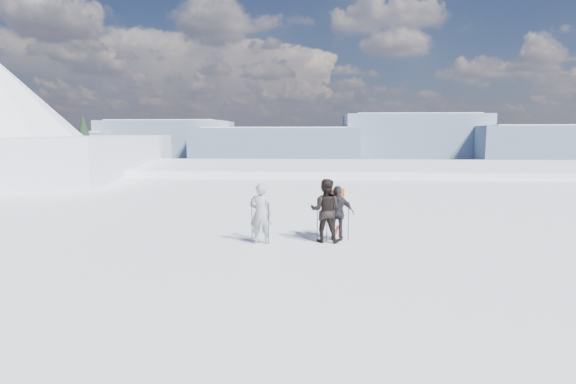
% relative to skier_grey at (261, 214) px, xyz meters
% --- Properties ---
extents(lake_basin, '(820.00, 820.00, 71.62)m').
position_rel_skier_grey_xyz_m(lake_basin, '(2.40, 26.98, -7.40)').
color(lake_basin, white).
rests_on(lake_basin, ground).
extents(far_mountain_range, '(770.00, 110.00, 53.00)m').
position_rel_skier_grey_xyz_m(far_mountain_range, '(32.00, 451.77, -8.09)').
color(far_mountain_range, slate).
rests_on(far_mountain_range, ground).
extents(near_ridge, '(31.37, 35.68, 25.62)m').
position_rel_skier_grey_xyz_m(near_ridge, '(-24.16, 26.33, -4.38)').
color(near_ridge, white).
rests_on(near_ridge, ground).
extents(skier_grey, '(0.66, 0.43, 1.79)m').
position_rel_skier_grey_xyz_m(skier_grey, '(0.00, 0.00, 0.00)').
color(skier_grey, gray).
rests_on(skier_grey, ground).
extents(skier_dark, '(1.03, 0.86, 1.91)m').
position_rel_skier_grey_xyz_m(skier_dark, '(1.91, 0.30, 0.06)').
color(skier_dark, black).
rests_on(skier_dark, ground).
extents(skier_pack, '(1.02, 0.51, 1.68)m').
position_rel_skier_grey_xyz_m(skier_pack, '(2.29, 0.52, -0.06)').
color(skier_pack, black).
rests_on(skier_pack, ground).
extents(backpack, '(0.38, 0.24, 0.55)m').
position_rel_skier_grey_xyz_m(backpack, '(2.32, 0.77, 1.06)').
color(backpack, orange).
rests_on(backpack, skier_pack).
extents(ski_poles, '(2.88, 0.63, 1.34)m').
position_rel_skier_grey_xyz_m(ski_poles, '(1.38, 0.20, -0.27)').
color(ski_poles, black).
rests_on(ski_poles, ground).
extents(skis_loose, '(0.40, 1.70, 0.03)m').
position_rel_skier_grey_xyz_m(skis_loose, '(2.39, 1.78, -0.88)').
color(skis_loose, black).
rests_on(skis_loose, ground).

